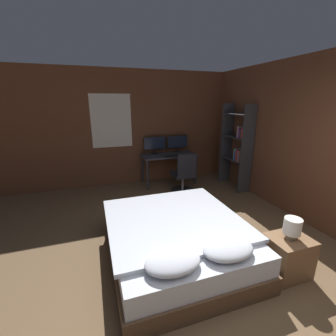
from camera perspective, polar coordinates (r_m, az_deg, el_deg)
name	(u,v)px	position (r m, az deg, el deg)	size (l,w,h in m)	color
wall_back	(145,128)	(5.62, -5.97, 10.06)	(12.00, 0.08, 2.70)	brown
wall_side_right	(318,144)	(4.22, 33.87, 5.16)	(0.06, 12.00, 2.70)	brown
bed	(176,239)	(3.07, 2.13, -17.58)	(1.70, 1.93, 0.59)	brown
nightstand	(287,256)	(3.16, 28.00, -19.14)	(0.47, 0.39, 0.48)	brown
bedside_lamp	(292,226)	(2.96, 29.05, -12.85)	(0.19, 0.19, 0.25)	gray
desk	(169,158)	(5.51, 0.24, 2.50)	(1.32, 0.64, 0.74)	#38383D
monitor_left	(155,144)	(5.56, -3.41, 6.14)	(0.54, 0.16, 0.42)	black
monitor_right	(177,142)	(5.74, 2.37, 6.49)	(0.54, 0.16, 0.42)	black
keyboard	(172,156)	(5.29, 0.99, 3.06)	(0.35, 0.13, 0.02)	black
computer_mouse	(182,155)	(5.38, 3.67, 3.36)	(0.07, 0.05, 0.04)	black
office_chair	(184,177)	(5.02, 4.01, -2.26)	(0.52, 0.52, 0.92)	black
bookshelf	(239,145)	(5.35, 17.50, 5.71)	(0.31, 0.82, 1.94)	#333338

